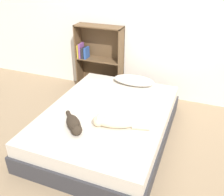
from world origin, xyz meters
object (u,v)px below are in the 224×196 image
at_px(cat_dark, 74,124).
at_px(bookshelf, 99,58).
at_px(bed, 108,123).
at_px(cat_light, 112,122).
at_px(pillow, 134,80).

xyz_separation_m(cat_dark, bookshelf, (-0.47, 1.74, 0.13)).
bearing_deg(bed, cat_dark, -112.29).
bearing_deg(cat_light, cat_dark, 13.12).
bearing_deg(bookshelf, pillow, -28.11).
height_order(bed, cat_dark, cat_dark).
relative_size(cat_dark, bookshelf, 0.36).
distance_m(cat_light, cat_dark, 0.43).
relative_size(cat_light, cat_dark, 1.55).
distance_m(cat_light, bookshelf, 1.78).
distance_m(bed, pillow, 0.89).
height_order(pillow, cat_light, cat_light).
relative_size(bed, bookshelf, 1.81).
xyz_separation_m(bed, pillow, (0.08, 0.85, 0.26)).
distance_m(bed, cat_dark, 0.59).
bearing_deg(bookshelf, bed, -61.84).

